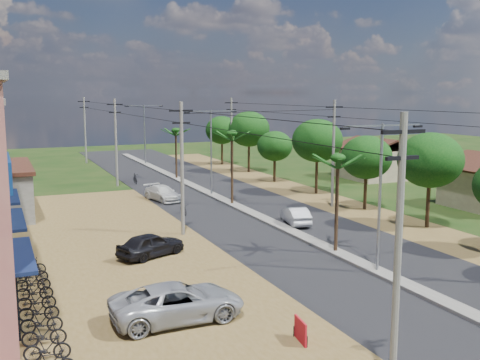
% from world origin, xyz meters
% --- Properties ---
extents(ground, '(160.00, 160.00, 0.00)m').
position_xyz_m(ground, '(0.00, 0.00, 0.00)').
color(ground, black).
rests_on(ground, ground).
extents(road, '(12.00, 110.00, 0.04)m').
position_xyz_m(road, '(0.00, 15.00, 0.02)').
color(road, black).
rests_on(road, ground).
extents(median, '(1.00, 90.00, 0.18)m').
position_xyz_m(median, '(0.00, 18.00, 0.09)').
color(median, '#605E56').
rests_on(median, ground).
extents(dirt_lot_west, '(18.00, 46.00, 0.04)m').
position_xyz_m(dirt_lot_west, '(-15.00, 8.00, 0.02)').
color(dirt_lot_west, brown).
rests_on(dirt_lot_west, ground).
extents(dirt_shoulder_east, '(5.00, 90.00, 0.03)m').
position_xyz_m(dirt_shoulder_east, '(8.50, 15.00, 0.01)').
color(dirt_shoulder_east, brown).
rests_on(dirt_shoulder_east, ground).
extents(house_east_far, '(7.60, 7.50, 4.60)m').
position_xyz_m(house_east_far, '(21.00, 28.00, 2.39)').
color(house_east_far, gray).
rests_on(house_east_far, ground).
extents(tree_east_c, '(4.60, 4.60, 6.83)m').
position_xyz_m(tree_east_c, '(9.70, 7.00, 4.86)').
color(tree_east_c, black).
rests_on(tree_east_c, ground).
extents(tree_east_d, '(4.20, 4.20, 6.13)m').
position_xyz_m(tree_east_d, '(9.40, 14.00, 4.34)').
color(tree_east_d, black).
rests_on(tree_east_d, ground).
extents(tree_east_e, '(4.80, 4.80, 7.14)m').
position_xyz_m(tree_east_e, '(9.60, 22.00, 5.09)').
color(tree_east_e, black).
rests_on(tree_east_e, ground).
extents(tree_east_f, '(3.80, 3.80, 5.52)m').
position_xyz_m(tree_east_f, '(9.20, 30.00, 3.89)').
color(tree_east_f, black).
rests_on(tree_east_f, ground).
extents(tree_east_g, '(5.00, 5.00, 7.38)m').
position_xyz_m(tree_east_g, '(9.80, 38.00, 5.24)').
color(tree_east_g, black).
rests_on(tree_east_g, ground).
extents(tree_east_h, '(4.40, 4.40, 6.52)m').
position_xyz_m(tree_east_h, '(9.50, 46.00, 4.64)').
color(tree_east_h, black).
rests_on(tree_east_h, ground).
extents(palm_median_near, '(2.00, 2.00, 6.15)m').
position_xyz_m(palm_median_near, '(0.00, 4.00, 5.54)').
color(palm_median_near, black).
rests_on(palm_median_near, ground).
extents(palm_median_mid, '(2.00, 2.00, 6.55)m').
position_xyz_m(palm_median_mid, '(0.00, 20.00, 5.90)').
color(palm_median_mid, black).
rests_on(palm_median_mid, ground).
extents(palm_median_far, '(2.00, 2.00, 5.85)m').
position_xyz_m(palm_median_far, '(0.00, 36.00, 5.26)').
color(palm_median_far, black).
rests_on(palm_median_far, ground).
extents(streetlight_near, '(5.10, 0.18, 8.00)m').
position_xyz_m(streetlight_near, '(0.00, 0.00, 4.79)').
color(streetlight_near, gray).
rests_on(streetlight_near, ground).
extents(streetlight_mid, '(5.10, 0.18, 8.00)m').
position_xyz_m(streetlight_mid, '(0.00, 25.00, 4.79)').
color(streetlight_mid, gray).
rests_on(streetlight_mid, ground).
extents(streetlight_far, '(5.10, 0.18, 8.00)m').
position_xyz_m(streetlight_far, '(0.00, 50.00, 4.79)').
color(streetlight_far, gray).
rests_on(streetlight_far, ground).
extents(utility_pole_w_a, '(1.60, 0.24, 9.00)m').
position_xyz_m(utility_pole_w_a, '(-7.00, -10.00, 4.76)').
color(utility_pole_w_a, '#605E56').
rests_on(utility_pole_w_a, ground).
extents(utility_pole_w_b, '(1.60, 0.24, 9.00)m').
position_xyz_m(utility_pole_w_b, '(-7.00, 12.00, 4.76)').
color(utility_pole_w_b, '#605E56').
rests_on(utility_pole_w_b, ground).
extents(utility_pole_w_c, '(1.60, 0.24, 9.00)m').
position_xyz_m(utility_pole_w_c, '(-7.00, 34.00, 4.76)').
color(utility_pole_w_c, '#605E56').
rests_on(utility_pole_w_c, ground).
extents(utility_pole_w_d, '(1.60, 0.24, 9.00)m').
position_xyz_m(utility_pole_w_d, '(-7.00, 55.00, 4.76)').
color(utility_pole_w_d, '#605E56').
rests_on(utility_pole_w_d, ground).
extents(utility_pole_e_b, '(1.60, 0.24, 9.00)m').
position_xyz_m(utility_pole_e_b, '(7.50, 16.00, 4.76)').
color(utility_pole_e_b, '#605E56').
rests_on(utility_pole_e_b, ground).
extents(utility_pole_e_c, '(1.60, 0.24, 9.00)m').
position_xyz_m(utility_pole_e_c, '(7.50, 38.00, 4.76)').
color(utility_pole_e_c, '#605E56').
rests_on(utility_pole_e_c, ground).
extents(car_silver_mid, '(2.23, 4.13, 1.29)m').
position_xyz_m(car_silver_mid, '(1.50, 11.58, 0.65)').
color(car_silver_mid, '#A4A7AC').
rests_on(car_silver_mid, ground).
extents(car_white_far, '(2.80, 4.81, 1.31)m').
position_xyz_m(car_white_far, '(-4.90, 24.31, 0.65)').
color(car_white_far, silver).
rests_on(car_white_far, ground).
extents(car_parked_silver, '(5.71, 2.67, 1.58)m').
position_xyz_m(car_parked_silver, '(-11.70, -1.83, 0.79)').
color(car_parked_silver, '#A4A7AC').
rests_on(car_parked_silver, ground).
extents(car_parked_dark, '(4.50, 3.20, 1.42)m').
position_xyz_m(car_parked_dark, '(-10.34, 7.78, 0.71)').
color(car_parked_dark, black).
rests_on(car_parked_dark, ground).
extents(moto_rider_west_a, '(0.65, 1.67, 0.86)m').
position_xyz_m(moto_rider_west_a, '(-5.00, 18.02, 0.43)').
color(moto_rider_west_a, black).
rests_on(moto_rider_west_a, ground).
extents(moto_rider_west_b, '(0.62, 1.87, 1.11)m').
position_xyz_m(moto_rider_west_b, '(-5.00, 34.58, 0.56)').
color(moto_rider_west_b, black).
rests_on(moto_rider_west_b, ground).
extents(roadside_sign, '(0.24, 1.14, 0.95)m').
position_xyz_m(roadside_sign, '(-8.00, -5.76, 0.47)').
color(roadside_sign, '#B1101D').
rests_on(roadside_sign, ground).
extents(parked_scooter_row, '(1.72, 12.42, 1.00)m').
position_xyz_m(parked_scooter_row, '(-17.09, 1.16, 0.50)').
color(parked_scooter_row, black).
rests_on(parked_scooter_row, ground).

